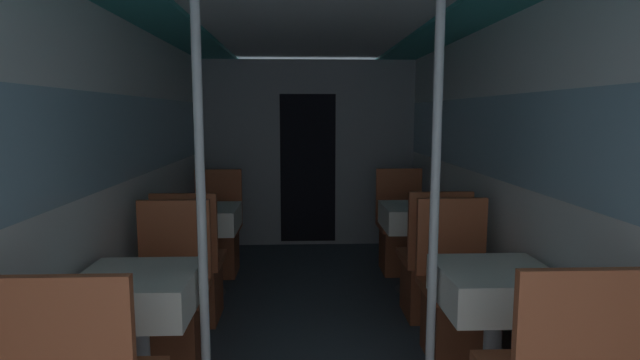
{
  "coord_description": "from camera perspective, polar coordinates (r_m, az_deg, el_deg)",
  "views": [
    {
      "loc": [
        -0.09,
        -1.44,
        1.53
      ],
      "look_at": [
        0.07,
        2.46,
        1.01
      ],
      "focal_mm": 28.0,
      "sensor_mm": 36.0,
      "label": 1
    }
  ],
  "objects": [
    {
      "name": "dining_table_left_0",
      "position": [
        2.69,
        -20.07,
        -12.6
      ],
      "size": [
        0.56,
        0.56,
        0.76
      ],
      "color": "#4C4C51",
      "rests_on": "ground_plane"
    },
    {
      "name": "support_pole_right_0",
      "position": [
        2.54,
        12.95,
        -3.1
      ],
      "size": [
        0.05,
        0.05,
        2.14
      ],
      "color": "silver",
      "rests_on": "ground_plane"
    },
    {
      "name": "chair_right_near_1",
      "position": [
        3.93,
        12.63,
        -10.88
      ],
      "size": [
        0.46,
        0.46,
        0.99
      ],
      "color": "brown",
      "rests_on": "ground_plane"
    },
    {
      "name": "bulkhead_far",
      "position": [
        5.81,
        -1.41,
        2.97
      ],
      "size": [
        2.47,
        0.09,
        2.14
      ],
      "color": "gray",
      "rests_on": "ground_plane"
    },
    {
      "name": "wall_right",
      "position": [
        3.67,
        19.29,
        0.52
      ],
      "size": [
        0.05,
        6.68,
        2.14
      ],
      "color": "silver",
      "rests_on": "ground_plane"
    },
    {
      "name": "dining_table_left_1",
      "position": [
        4.33,
        -13.03,
        -4.72
      ],
      "size": [
        0.56,
        0.56,
        0.76
      ],
      "color": "#4C4C51",
      "rests_on": "ground_plane"
    },
    {
      "name": "dining_table_right_0",
      "position": [
        2.75,
        19.34,
        -12.11
      ],
      "size": [
        0.56,
        0.56,
        0.76
      ],
      "color": "#4C4C51",
      "rests_on": "ground_plane"
    },
    {
      "name": "dining_table_right_1",
      "position": [
        4.37,
        10.86,
        -4.55
      ],
      "size": [
        0.56,
        0.56,
        0.76
      ],
      "color": "#4C4C51",
      "rests_on": "ground_plane"
    },
    {
      "name": "chair_right_far_1",
      "position": [
        4.98,
        9.3,
        -6.86
      ],
      "size": [
        0.46,
        0.46,
        0.99
      ],
      "rotation": [
        0.0,
        0.0,
        3.14
      ],
      "color": "brown",
      "rests_on": "ground_plane"
    },
    {
      "name": "chair_left_near_1",
      "position": [
        3.89,
        -14.43,
        -11.15
      ],
      "size": [
        0.46,
        0.46,
        0.99
      ],
      "color": "brown",
      "rests_on": "ground_plane"
    },
    {
      "name": "chair_left_far_0",
      "position": [
        3.31,
        -16.78,
        -14.62
      ],
      "size": [
        0.46,
        0.46,
        0.99
      ],
      "rotation": [
        0.0,
        0.0,
        3.14
      ],
      "color": "brown",
      "rests_on": "ground_plane"
    },
    {
      "name": "chair_left_far_1",
      "position": [
        4.94,
        -11.71,
        -7.02
      ],
      "size": [
        0.46,
        0.46,
        0.99
      ],
      "rotation": [
        0.0,
        0.0,
        3.14
      ],
      "color": "brown",
      "rests_on": "ground_plane"
    },
    {
      "name": "wall_left",
      "position": [
        3.6,
        -21.17,
        0.31
      ],
      "size": [
        0.05,
        6.68,
        2.14
      ],
      "color": "silver",
      "rests_on": "ground_plane"
    },
    {
      "name": "ceiling_panel",
      "position": [
        3.45,
        -0.78,
        18.5
      ],
      "size": [
        2.52,
        6.68,
        0.07
      ],
      "color": "silver",
      "rests_on": "wall_left"
    },
    {
      "name": "support_pole_left_0",
      "position": [
        2.5,
        -13.41,
        -3.3
      ],
      "size": [
        0.05,
        0.05,
        2.14
      ],
      "color": "silver",
      "rests_on": "ground_plane"
    },
    {
      "name": "chair_right_far_0",
      "position": [
        3.36,
        15.48,
        -14.23
      ],
      "size": [
        0.46,
        0.46,
        0.99
      ],
      "rotation": [
        0.0,
        0.0,
        3.14
      ],
      "color": "brown",
      "rests_on": "ground_plane"
    }
  ]
}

